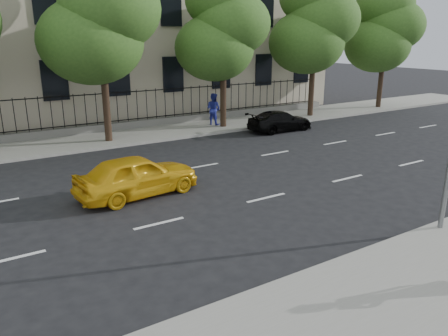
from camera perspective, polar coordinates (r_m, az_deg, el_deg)
The scene contains 12 objects.
ground at distance 13.38m, azimuth 12.11°, elevation -7.06°, with size 120.00×120.00×0.00m, color black.
near_sidewalk at distance 11.20m, azimuth 26.85°, elevation -13.19°, with size 60.00×4.00×0.15m, color gray.
far_sidewalk at distance 24.80m, azimuth -10.95°, elevation 4.31°, with size 60.00×4.00×0.15m, color gray.
lane_markings at distance 16.83m, azimuth 0.84°, elevation -1.61°, with size 49.60×4.62×0.01m, color silver, non-canonical shape.
iron_fence at distance 26.25m, azimuth -12.41°, elevation 6.19°, with size 30.00×0.50×2.20m.
tree_c at distance 23.02m, azimuth -16.04°, elevation 18.93°, with size 5.89×5.50×9.80m.
tree_d at distance 25.94m, azimuth -0.23°, elevation 17.98°, with size 5.34×4.94×8.84m.
tree_e at distance 30.25m, azimuth 11.67°, elevation 18.17°, with size 5.71×5.31×9.46m.
tree_f at distance 35.42m, azimuth 20.24°, elevation 16.77°, with size 5.52×5.12×9.01m.
yellow_taxi at distance 15.34m, azimuth -11.28°, elevation -0.96°, with size 1.72×4.28×1.46m, color gold.
black_sedan at distance 25.77m, azimuth 7.34°, elevation 6.12°, with size 1.65×4.06×1.18m, color black.
pedestrian_far at distance 26.64m, azimuth -1.37°, elevation 7.72°, with size 0.92×0.72×1.90m, color #252D97.
Camera 1 is at (-8.74, -8.61, 5.35)m, focal length 35.00 mm.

